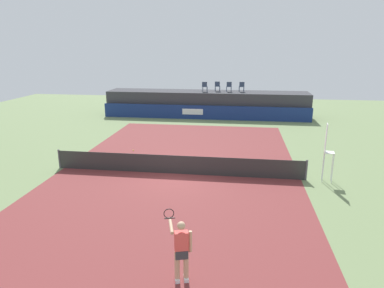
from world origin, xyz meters
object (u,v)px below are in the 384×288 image
(spectator_chair_left, at_px, (217,86))
(net_post_near, at_px, (59,159))
(tennis_player, at_px, (181,249))
(spectator_chair_right, at_px, (242,86))
(tennis_ball, at_px, (133,150))
(spectator_chair_center, at_px, (229,86))
(net_post_far, at_px, (306,170))
(umpire_chair, at_px, (327,149))
(spectator_chair_far_left, at_px, (205,86))

(spectator_chair_left, distance_m, net_post_near, 17.14)
(spectator_chair_left, distance_m, tennis_player, 23.54)
(spectator_chair_right, relative_size, net_post_near, 0.89)
(spectator_chair_right, height_order, tennis_ball, spectator_chair_right)
(spectator_chair_center, bearing_deg, net_post_far, -74.50)
(tennis_player, bearing_deg, umpire_chair, 55.81)
(spectator_chair_center, distance_m, umpire_chair, 16.11)
(umpire_chair, bearing_deg, tennis_player, -124.19)
(spectator_chair_far_left, height_order, net_post_near, spectator_chair_far_left)
(net_post_near, bearing_deg, umpire_chair, 0.07)
(spectator_chair_left, relative_size, net_post_near, 0.89)
(tennis_ball, bearing_deg, tennis_player, -66.91)
(spectator_chair_left, bearing_deg, tennis_player, -88.41)
(spectator_chair_right, bearing_deg, tennis_player, -93.69)
(spectator_chair_far_left, height_order, umpire_chair, spectator_chair_far_left)
(spectator_chair_center, bearing_deg, net_post_near, -118.14)
(spectator_chair_right, distance_m, umpire_chair, 15.90)
(spectator_chair_far_left, height_order, spectator_chair_right, same)
(spectator_chair_left, height_order, umpire_chair, spectator_chair_left)
(spectator_chair_left, xyz_separation_m, tennis_ball, (-4.26, -11.96, -2.66))
(spectator_chair_left, xyz_separation_m, tennis_player, (0.65, -23.47, -1.73))
(spectator_chair_right, relative_size, net_post_far, 0.89)
(spectator_chair_left, bearing_deg, net_post_far, -71.13)
(spectator_chair_far_left, relative_size, tennis_ball, 13.06)
(spectator_chair_center, distance_m, net_post_far, 16.00)
(spectator_chair_left, relative_size, umpire_chair, 0.32)
(spectator_chair_left, height_order, spectator_chair_right, same)
(spectator_chair_center, height_order, umpire_chair, spectator_chair_center)
(tennis_ball, bearing_deg, spectator_chair_right, 61.66)
(spectator_chair_far_left, relative_size, spectator_chair_right, 1.00)
(umpire_chair, height_order, net_post_far, umpire_chair)
(spectator_chair_right, xyz_separation_m, tennis_player, (-1.51, -23.40, -1.73))
(spectator_chair_center, xyz_separation_m, net_post_near, (-8.17, -15.27, -2.19))
(spectator_chair_center, distance_m, spectator_chair_right, 1.12)
(spectator_chair_right, bearing_deg, spectator_chair_left, 178.31)
(net_post_near, xyz_separation_m, net_post_far, (12.40, 0.00, 0.00))
(net_post_near, height_order, tennis_player, tennis_player)
(spectator_chair_center, bearing_deg, tennis_ball, -114.20)
(tennis_ball, bearing_deg, net_post_near, -129.50)
(spectator_chair_center, bearing_deg, spectator_chair_far_left, -171.70)
(spectator_chair_far_left, distance_m, spectator_chair_right, 3.28)
(net_post_near, bearing_deg, spectator_chair_center, 61.86)
(spectator_chair_left, distance_m, tennis_ball, 12.97)
(spectator_chair_right, height_order, tennis_player, spectator_chair_right)
(spectator_chair_center, xyz_separation_m, umpire_chair, (5.07, -15.25, -1.11))
(spectator_chair_far_left, xyz_separation_m, net_post_near, (-6.03, -14.96, -2.19))
(spectator_chair_center, bearing_deg, spectator_chair_right, 5.29)
(spectator_chair_far_left, xyz_separation_m, tennis_ball, (-3.16, -11.48, -2.66))
(spectator_chair_left, xyz_separation_m, umpire_chair, (6.12, -15.42, -1.11))
(net_post_near, height_order, net_post_far, same)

